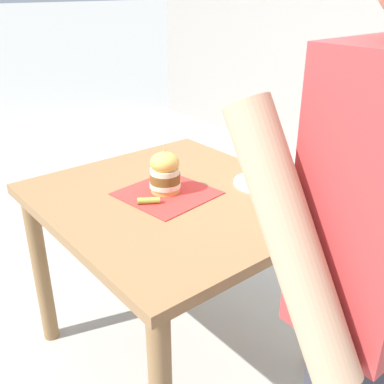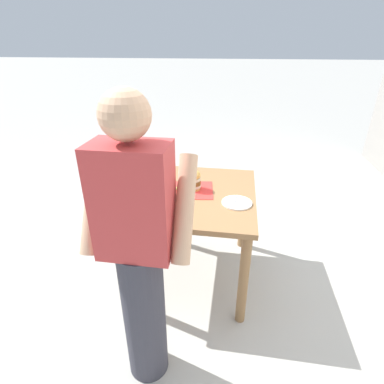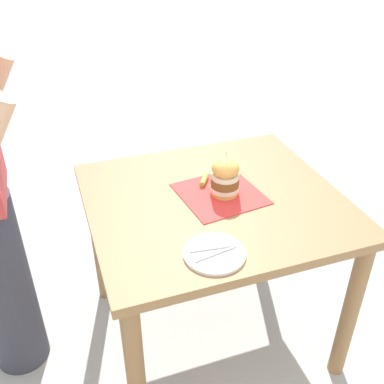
% 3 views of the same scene
% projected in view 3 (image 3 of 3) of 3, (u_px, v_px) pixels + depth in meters
% --- Properties ---
extents(ground_plane, '(80.00, 80.00, 0.00)m').
position_uv_depth(ground_plane, '(210.00, 328.00, 2.29)').
color(ground_plane, '#ADAAA3').
extents(patio_table, '(0.95, 1.04, 0.80)m').
position_uv_depth(patio_table, '(214.00, 223.00, 1.93)').
color(patio_table, olive).
rests_on(patio_table, ground).
extents(serving_paper, '(0.36, 0.36, 0.00)m').
position_uv_depth(serving_paper, '(220.00, 194.00, 1.89)').
color(serving_paper, red).
rests_on(serving_paper, patio_table).
extents(sandwich, '(0.12, 0.12, 0.20)m').
position_uv_depth(sandwich, '(225.00, 177.00, 1.84)').
color(sandwich, gold).
rests_on(sandwich, serving_paper).
extents(pickle_spear, '(0.08, 0.07, 0.02)m').
position_uv_depth(pickle_spear, '(203.00, 180.00, 1.96)').
color(pickle_spear, '#8EA83D').
rests_on(pickle_spear, serving_paper).
extents(side_plate_with_forks, '(0.22, 0.22, 0.02)m').
position_uv_depth(side_plate_with_forks, '(214.00, 253.00, 1.56)').
color(side_plate_with_forks, white).
rests_on(side_plate_with_forks, patio_table).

